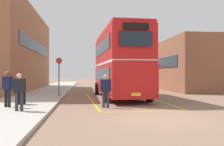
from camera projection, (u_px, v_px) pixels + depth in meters
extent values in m
plane|color=#846651|center=(117.00, 92.00, 24.13)|extent=(135.60, 135.60, 0.00)
cube|color=#B2ADA3|center=(50.00, 90.00, 25.82)|extent=(4.00, 57.60, 0.14)
cube|color=#9E6647|center=(3.00, 51.00, 26.76)|extent=(6.84, 19.41, 8.39)
cube|color=#232D38|center=(37.00, 47.00, 27.12)|extent=(0.06, 14.75, 1.10)
cube|color=brown|center=(188.00, 66.00, 29.16)|extent=(6.59, 14.26, 5.38)
cube|color=#232D38|center=(160.00, 63.00, 28.81)|extent=(0.06, 10.83, 1.10)
cylinder|color=black|center=(97.00, 89.00, 21.28)|extent=(0.33, 1.01, 1.00)
cylinder|color=black|center=(128.00, 88.00, 21.69)|extent=(0.33, 1.01, 1.00)
cylinder|color=black|center=(107.00, 94.00, 15.28)|extent=(0.33, 1.01, 1.00)
cylinder|color=black|center=(149.00, 94.00, 15.69)|extent=(0.33, 1.01, 1.00)
cube|color=red|center=(119.00, 78.00, 18.49)|extent=(3.04, 9.92, 2.10)
cube|color=red|center=(119.00, 50.00, 18.50)|extent=(3.03, 9.73, 2.10)
cube|color=red|center=(119.00, 34.00, 18.51)|extent=(2.92, 9.62, 0.20)
cube|color=silver|center=(119.00, 64.00, 18.49)|extent=(3.06, 9.83, 0.14)
cube|color=#19232D|center=(101.00, 74.00, 18.29)|extent=(0.43, 8.03, 0.84)
cube|color=#19232D|center=(101.00, 48.00, 18.30)|extent=(0.43, 8.03, 0.84)
cube|color=#19232D|center=(137.00, 74.00, 18.69)|extent=(0.43, 8.03, 0.84)
cube|color=#19232D|center=(137.00, 48.00, 18.70)|extent=(0.43, 8.03, 0.84)
cube|color=#19232D|center=(136.00, 39.00, 13.64)|extent=(1.78, 0.13, 0.80)
cube|color=black|center=(136.00, 26.00, 13.64)|extent=(1.40, 0.11, 0.36)
cube|color=#19232D|center=(109.00, 73.00, 23.35)|extent=(2.04, 0.14, 1.00)
cube|color=yellow|center=(136.00, 94.00, 13.62)|extent=(0.52, 0.06, 0.16)
cylinder|color=black|center=(115.00, 82.00, 39.50)|extent=(0.37, 0.94, 0.92)
cylinder|color=black|center=(131.00, 82.00, 40.07)|extent=(0.37, 0.94, 0.92)
cylinder|color=black|center=(125.00, 84.00, 34.09)|extent=(0.37, 0.94, 0.92)
cylinder|color=black|center=(143.00, 83.00, 34.65)|extent=(0.37, 0.94, 0.92)
cube|color=silver|center=(128.00, 75.00, 37.08)|extent=(3.54, 9.49, 2.60)
cube|color=silver|center=(128.00, 66.00, 37.09)|extent=(3.35, 9.11, 0.12)
cube|color=#19232D|center=(120.00, 73.00, 36.81)|extent=(0.93, 7.36, 0.96)
cube|color=#19232D|center=(136.00, 73.00, 37.37)|extent=(0.93, 7.36, 0.96)
cube|color=#19232D|center=(120.00, 73.00, 41.62)|extent=(1.93, 0.28, 1.10)
cylinder|color=#2D2D38|center=(108.00, 100.00, 12.98)|extent=(0.14, 0.14, 0.82)
cylinder|color=#2D2D38|center=(104.00, 100.00, 13.02)|extent=(0.14, 0.14, 0.82)
cube|color=#141938|center=(106.00, 85.00, 13.00)|extent=(0.52, 0.35, 0.62)
cylinder|color=#141938|center=(110.00, 85.00, 12.95)|extent=(0.09, 0.09, 0.59)
cylinder|color=#141938|center=(101.00, 85.00, 13.05)|extent=(0.09, 0.09, 0.59)
sphere|color=tan|center=(106.00, 77.00, 12.98)|extent=(0.22, 0.22, 0.22)
cylinder|color=black|center=(9.00, 98.00, 12.10)|extent=(0.14, 0.14, 0.83)
cylinder|color=black|center=(6.00, 98.00, 12.20)|extent=(0.14, 0.14, 0.83)
cube|color=#141938|center=(8.00, 83.00, 12.15)|extent=(0.53, 0.44, 0.62)
cylinder|color=#141938|center=(11.00, 82.00, 12.05)|extent=(0.09, 0.09, 0.59)
cylinder|color=#141938|center=(4.00, 82.00, 12.26)|extent=(0.09, 0.09, 0.59)
sphere|color=brown|center=(7.00, 74.00, 12.14)|extent=(0.23, 0.23, 0.23)
cylinder|color=#2D2D38|center=(22.00, 102.00, 10.94)|extent=(0.14, 0.14, 0.78)
cylinder|color=#2D2D38|center=(17.00, 102.00, 10.89)|extent=(0.14, 0.14, 0.78)
cube|color=black|center=(19.00, 86.00, 10.92)|extent=(0.49, 0.29, 0.59)
cylinder|color=black|center=(25.00, 85.00, 10.98)|extent=(0.09, 0.09, 0.56)
cylinder|color=black|center=(13.00, 85.00, 10.86)|extent=(0.09, 0.09, 0.56)
sphere|color=beige|center=(19.00, 76.00, 10.90)|extent=(0.21, 0.21, 0.21)
cylinder|color=black|center=(21.00, 96.00, 13.34)|extent=(0.50, 0.50, 0.89)
cylinder|color=olive|center=(21.00, 87.00, 13.34)|extent=(0.53, 0.53, 0.04)
cylinder|color=#4C4C51|center=(59.00, 77.00, 18.16)|extent=(0.08, 0.08, 2.71)
cylinder|color=red|center=(59.00, 61.00, 18.17)|extent=(0.44, 0.06, 0.44)
cube|color=gold|center=(91.00, 100.00, 17.18)|extent=(0.71, 11.80, 0.01)
cube|color=gold|center=(150.00, 99.00, 17.83)|extent=(0.71, 11.80, 0.01)
cube|color=gold|center=(146.00, 111.00, 11.67)|extent=(4.27, 0.33, 0.01)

